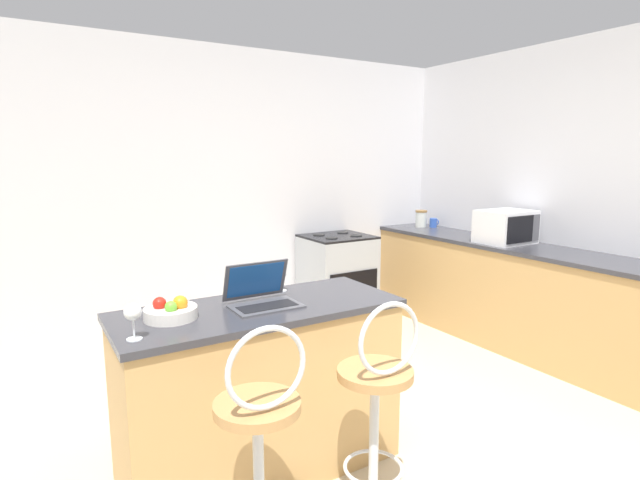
% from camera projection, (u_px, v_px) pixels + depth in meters
% --- Properties ---
extents(wall_back, '(12.00, 0.06, 2.60)m').
position_uv_depth(wall_back, '(219.00, 196.00, 4.45)').
color(wall_back, silver).
rests_on(wall_back, ground_plane).
extents(breakfast_bar, '(1.44, 0.59, 0.90)m').
position_uv_depth(breakfast_bar, '(261.00, 389.00, 2.60)').
color(breakfast_bar, tan).
rests_on(breakfast_bar, ground_plane).
extents(counter_right, '(0.59, 3.18, 0.90)m').
position_uv_depth(counter_right, '(519.00, 297.00, 4.32)').
color(counter_right, tan).
rests_on(counter_right, ground_plane).
extents(bar_stool_near, '(0.40, 0.40, 1.06)m').
position_uv_depth(bar_stool_near, '(260.00, 456.00, 1.93)').
color(bar_stool_near, silver).
rests_on(bar_stool_near, ground_plane).
extents(bar_stool_far, '(0.40, 0.40, 1.06)m').
position_uv_depth(bar_stool_far, '(377.00, 417.00, 2.23)').
color(bar_stool_far, silver).
rests_on(bar_stool_far, ground_plane).
extents(laptop, '(0.34, 0.27, 0.22)m').
position_uv_depth(laptop, '(261.00, 294.00, 2.54)').
color(laptop, '#47474C').
rests_on(laptop, breakfast_bar).
extents(microwave, '(0.46, 0.36, 0.29)m').
position_uv_depth(microwave, '(506.00, 227.00, 4.36)').
color(microwave, silver).
rests_on(microwave, counter_right).
extents(stove_range, '(0.62, 0.57, 0.91)m').
position_uv_depth(stove_range, '(337.00, 281.00, 4.85)').
color(stove_range, '#9EA3A8').
rests_on(stove_range, ground_plane).
extents(storage_jar, '(0.13, 0.13, 0.18)m').
position_uv_depth(storage_jar, '(421.00, 218.00, 5.37)').
color(storage_jar, silver).
rests_on(storage_jar, counter_right).
extents(wine_glass_short, '(0.07, 0.07, 0.13)m').
position_uv_depth(wine_glass_short, '(281.00, 275.00, 2.80)').
color(wine_glass_short, silver).
rests_on(wine_glass_short, breakfast_bar).
extents(wine_glass_tall, '(0.07, 0.07, 0.16)m').
position_uv_depth(wine_glass_tall, '(133.00, 313.00, 2.05)').
color(wine_glass_tall, silver).
rests_on(wine_glass_tall, breakfast_bar).
extents(mug_blue, '(0.10, 0.08, 0.10)m').
position_uv_depth(mug_blue, '(433.00, 223.00, 5.34)').
color(mug_blue, '#2D51AD').
rests_on(mug_blue, counter_right).
extents(fruit_bowl, '(0.25, 0.25, 0.11)m').
position_uv_depth(fruit_bowl, '(171.00, 311.00, 2.32)').
color(fruit_bowl, silver).
rests_on(fruit_bowl, breakfast_bar).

